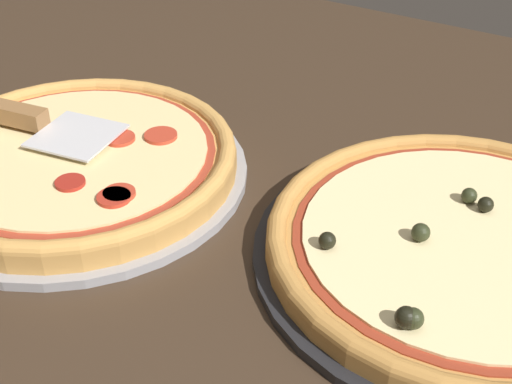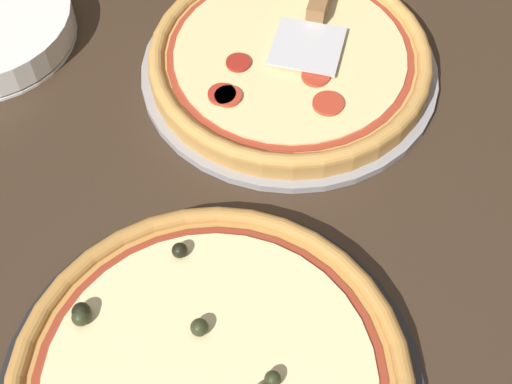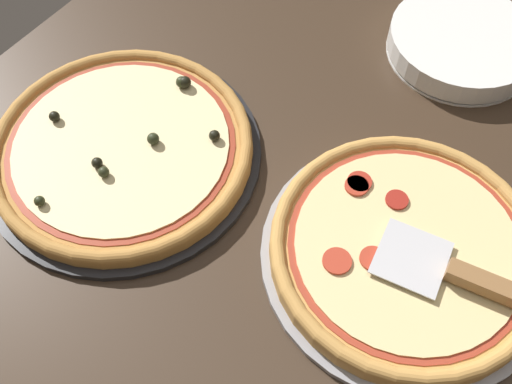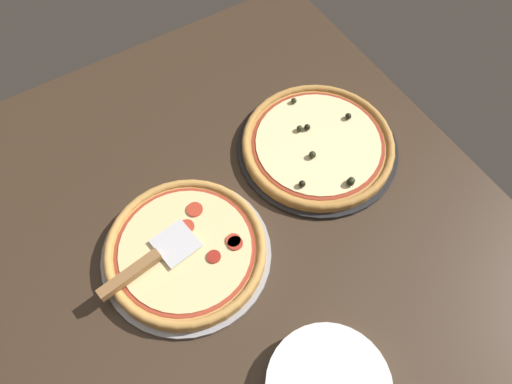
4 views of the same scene
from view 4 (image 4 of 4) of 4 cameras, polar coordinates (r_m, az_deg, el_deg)
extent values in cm
cube|color=#38281C|center=(109.49, -1.90, -7.65)|extent=(139.51, 120.29, 3.60)
cylinder|color=#939399|center=(108.42, -7.93, -7.01)|extent=(36.27, 36.27, 1.00)
cylinder|color=#C68E47|center=(107.02, -8.03, -6.68)|extent=(34.09, 34.09, 2.07)
torus|color=#C68E47|center=(106.09, -8.10, -6.45)|extent=(34.09, 34.09, 1.86)
cylinder|color=#A33823|center=(106.02, -8.10, -6.43)|extent=(29.63, 29.63, 0.15)
cylinder|color=beige|center=(105.91, -8.11, -6.41)|extent=(27.96, 27.96, 0.40)
cylinder|color=#B73823|center=(109.37, -7.03, -1.99)|extent=(3.58, 3.58, 0.40)
cylinder|color=#B73823|center=(105.31, -2.61, -5.54)|extent=(3.14, 3.14, 0.40)
cylinder|color=#B73823|center=(107.65, -7.94, -3.92)|extent=(3.33, 3.33, 0.40)
cylinder|color=maroon|center=(104.05, -4.85, -7.37)|extent=(2.96, 2.96, 0.40)
cylinder|color=#AD2D1E|center=(105.11, -2.16, -5.74)|extent=(3.26, 3.26, 0.40)
cylinder|color=black|center=(122.15, 7.01, 5.02)|extent=(38.87, 38.87, 1.00)
cylinder|color=#B77F3D|center=(121.13, 7.07, 5.37)|extent=(36.54, 36.54, 1.53)
torus|color=#B77F3D|center=(120.52, 7.11, 5.58)|extent=(36.54, 36.54, 1.81)
cylinder|color=maroon|center=(120.46, 7.11, 5.60)|extent=(31.76, 31.76, 0.15)
cylinder|color=beige|center=(120.36, 7.12, 5.64)|extent=(29.96, 29.96, 0.40)
sphere|color=black|center=(121.66, 5.87, 7.39)|extent=(1.49, 1.49, 1.49)
sphere|color=black|center=(113.90, 10.73, 1.12)|extent=(1.80, 1.80, 1.80)
sphere|color=#282D19|center=(114.21, 10.85, 1.29)|extent=(1.71, 1.71, 1.71)
sphere|color=#282D19|center=(121.24, 5.02, 7.25)|extent=(1.51, 1.51, 1.51)
sphere|color=black|center=(125.19, 10.50, 8.52)|extent=(1.51, 1.51, 1.51)
sphere|color=black|center=(112.29, 5.29, 0.95)|extent=(1.56, 1.56, 1.56)
sphere|color=#282D19|center=(126.77, 4.35, 10.38)|extent=(1.40, 1.40, 1.40)
sphere|color=#282D19|center=(116.85, 6.48, 4.27)|extent=(1.69, 1.69, 1.69)
cube|color=silver|center=(105.76, -9.14, -5.79)|extent=(9.36, 9.38, 0.24)
cube|color=olive|center=(103.89, -14.23, -9.11)|extent=(4.30, 14.27, 2.00)
camera|label=1|loc=(0.82, 38.24, -1.39)|focal=50.00mm
camera|label=2|loc=(1.01, 17.59, 37.08)|focal=50.00mm
camera|label=3|loc=(0.89, -31.36, 32.77)|focal=42.00mm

